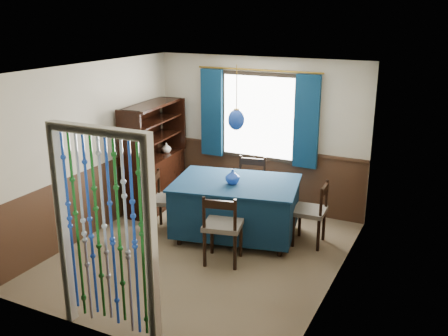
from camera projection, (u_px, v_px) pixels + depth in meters
The scene contains 22 objects.
floor at pixel (202, 254), 6.84m from camera, with size 4.00×4.00×0.00m, color brown.
ceiling at pixel (199, 69), 6.08m from camera, with size 4.00×4.00×0.00m, color silver.
wall_back at pixel (259, 134), 8.17m from camera, with size 3.60×3.60×0.00m, color #BDB39A.
wall_front at pixel (100, 223), 4.75m from camera, with size 3.60×3.60×0.00m, color #BDB39A.
wall_left at pixel (92, 150), 7.22m from camera, with size 4.00×4.00×0.00m, color #BDB39A.
wall_right at pixel (339, 187), 5.70m from camera, with size 4.00×4.00×0.00m, color #BDB39A.
wainscot_back at pixel (258, 178), 8.38m from camera, with size 3.60×3.60×0.00m, color #3E2617.
wainscot_front at pixel (106, 291), 4.99m from camera, with size 3.60×3.60×0.00m, color #3E2617.
wainscot_left at pixel (97, 199), 7.44m from camera, with size 4.00×4.00×0.00m, color #3E2617.
wainscot_right at pixel (333, 246), 5.93m from camera, with size 4.00×4.00×0.00m, color #3E2617.
window at pixel (259, 117), 8.04m from camera, with size 1.32×0.12×1.42m, color black.
doorway at pixel (105, 240), 4.86m from camera, with size 1.16×0.12×2.18m, color silver, non-canonical shape.
dining_table at pixel (236, 206), 7.22m from camera, with size 1.97×1.55×0.85m.
chair_near at pixel (222, 227), 6.45m from camera, with size 0.57×0.56×0.97m.
chair_far at pixel (250, 187), 7.93m from camera, with size 0.55×0.53×0.97m.
chair_left at pixel (166, 200), 7.44m from camera, with size 0.56×0.57×0.92m.
chair_right at pixel (312, 212), 6.99m from camera, with size 0.46×0.48×0.92m.
sideboard at pixel (155, 172), 8.33m from camera, with size 0.60×1.39×1.76m.
pendant_lamp at pixel (236, 120), 6.84m from camera, with size 0.23×0.23×0.89m.
vase_table at pixel (233, 177), 7.01m from camera, with size 0.19×0.19×0.20m, color #153797.
bowl_shelf at pixel (145, 141), 7.85m from camera, with size 0.20×0.20×0.05m, color beige.
vase_sideboard at pixel (166, 147), 8.45m from camera, with size 0.18×0.18×0.19m, color beige.
Camera 1 is at (2.99, -5.40, 3.18)m, focal length 40.00 mm.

